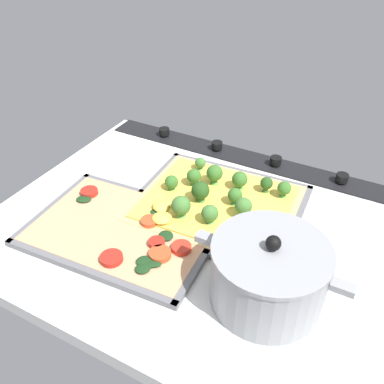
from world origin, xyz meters
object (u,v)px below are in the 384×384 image
(baking_tray_front, at_px, (217,207))
(baking_tray_back, at_px, (123,231))
(veggie_pizza_back, at_px, (125,230))
(cooking_pot, at_px, (268,274))
(broccoli_pizza, at_px, (216,201))

(baking_tray_front, bearing_deg, baking_tray_back, 50.51)
(veggie_pizza_back, relative_size, cooking_pot, 1.37)
(baking_tray_back, height_order, cooking_pot, cooking_pot)
(baking_tray_front, relative_size, cooking_pot, 1.42)
(broccoli_pizza, distance_m, veggie_pizza_back, 0.20)
(baking_tray_front, bearing_deg, broccoli_pizza, 92.10)
(baking_tray_front, height_order, veggie_pizza_back, veggie_pizza_back)
(broccoli_pizza, xyz_separation_m, baking_tray_back, (0.13, 0.16, -0.02))
(baking_tray_front, relative_size, baking_tray_back, 0.96)
(baking_tray_front, distance_m, baking_tray_back, 0.20)
(cooking_pot, bearing_deg, veggie_pizza_back, -3.79)
(broccoli_pizza, bearing_deg, baking_tray_back, 50.06)
(broccoli_pizza, relative_size, baking_tray_back, 0.89)
(baking_tray_back, distance_m, cooking_pot, 0.31)
(broccoli_pizza, xyz_separation_m, cooking_pot, (-0.17, 0.18, 0.04))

